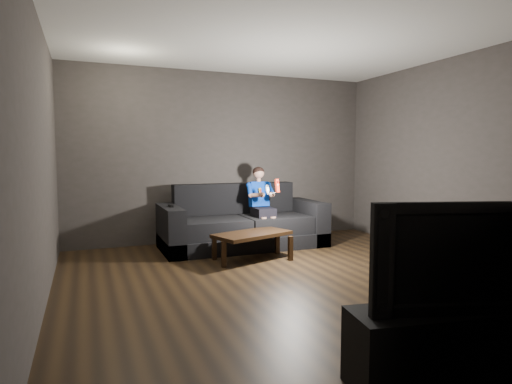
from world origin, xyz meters
name	(u,v)px	position (x,y,z in m)	size (l,w,h in m)	color
floor	(296,280)	(0.00, 0.00, 0.00)	(5.00, 5.00, 0.00)	black
back_wall	(226,157)	(0.00, 2.50, 1.35)	(5.00, 0.04, 2.70)	#393531
front_wall	(510,160)	(0.00, -2.50, 1.35)	(5.00, 0.04, 2.70)	#393531
left_wall	(39,158)	(-2.50, 0.00, 1.35)	(0.04, 5.00, 2.70)	#393531
right_wall	(468,157)	(2.50, 0.00, 1.35)	(0.04, 5.00, 2.70)	#393531
ceiling	(298,30)	(0.00, 0.00, 2.70)	(5.00, 5.00, 0.02)	silver
sofa	(242,226)	(0.05, 1.86, 0.31)	(2.43, 1.05, 0.94)	black
child	(261,197)	(0.33, 1.78, 0.74)	(0.42, 0.52, 1.04)	black
wii_remote_red	(277,186)	(0.41, 1.38, 0.94)	(0.06, 0.08, 0.19)	red
nunchuk_white	(267,189)	(0.26, 1.39, 0.90)	(0.06, 0.09, 0.14)	white
wii_remote_black	(171,206)	(-1.04, 1.77, 0.68)	(0.05, 0.16, 0.03)	black
coffee_table	(252,236)	(-0.12, 1.02, 0.32)	(1.12, 0.80, 0.37)	black
media_console	(454,345)	(-0.10, -2.27, 0.23)	(1.30, 0.37, 0.46)	black
tv	(457,254)	(-0.10, -2.27, 0.79)	(1.13, 0.15, 0.65)	black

